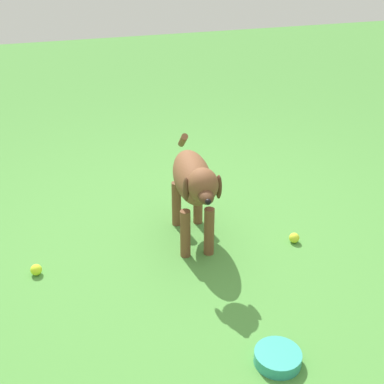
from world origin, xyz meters
TOP-DOWN VIEW (x-y plane):
  - ground at (0.00, 0.00)m, footprint 14.00×14.00m
  - dog at (-0.05, -0.00)m, footprint 0.96×0.32m
  - tennis_ball_0 at (-0.02, -0.97)m, footprint 0.07×0.07m
  - tennis_ball_1 at (0.15, 0.61)m, footprint 0.07×0.07m
  - water_bowl at (1.03, 0.04)m, footprint 0.22×0.22m

SIDE VIEW (x-z plane):
  - ground at x=0.00m, z-range 0.00..0.00m
  - water_bowl at x=1.03m, z-range 0.00..0.06m
  - tennis_ball_0 at x=-0.02m, z-range 0.00..0.07m
  - tennis_ball_1 at x=0.15m, z-range 0.00..0.07m
  - dog at x=-0.05m, z-range 0.11..0.76m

